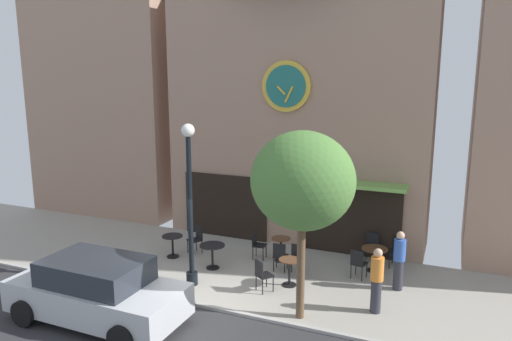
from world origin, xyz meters
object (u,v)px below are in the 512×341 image
at_px(street_lamp, 190,205).
at_px(pedestrian_orange, 377,280).
at_px(pedestrian_blue, 399,260).
at_px(parked_car_silver, 97,291).
at_px(cafe_chair_by_entrance, 197,237).
at_px(street_tree, 302,181).
at_px(cafe_table_rightmost, 212,251).
at_px(cafe_chair_under_awning, 394,249).
at_px(cafe_chair_outer, 297,257).
at_px(cafe_chair_right_end, 280,255).
at_px(cafe_table_leftmost, 374,254).
at_px(cafe_chair_near_tree, 262,273).
at_px(cafe_chair_left_end, 372,245).
at_px(cafe_table_center_left, 289,268).
at_px(cafe_chair_corner, 257,243).
at_px(cafe_table_near_door, 281,246).
at_px(cafe_chair_near_lamp, 358,262).
at_px(cafe_table_center, 172,242).

xyz_separation_m(street_lamp, pedestrian_orange, (5.03, 0.38, -1.45)).
distance_m(pedestrian_blue, parked_car_silver, 7.88).
bearing_deg(cafe_chair_by_entrance, street_tree, -32.04).
xyz_separation_m(cafe_table_rightmost, cafe_chair_under_awning, (5.07, 2.35, -0.02)).
distance_m(cafe_chair_outer, pedestrian_blue, 2.90).
bearing_deg(cafe_chair_right_end, cafe_table_rightmost, -163.58).
height_order(cafe_table_rightmost, cafe_table_leftmost, cafe_table_rightmost).
distance_m(cafe_chair_near_tree, parked_car_silver, 4.25).
bearing_deg(cafe_chair_left_end, cafe_table_rightmost, -150.35).
bearing_deg(cafe_chair_right_end, cafe_table_center_left, -54.58).
distance_m(cafe_chair_outer, pedestrian_orange, 2.92).
distance_m(cafe_table_rightmost, cafe_chair_corner, 1.59).
relative_size(cafe_table_near_door, cafe_chair_outer, 0.84).
height_order(cafe_chair_near_tree, parked_car_silver, parked_car_silver).
relative_size(cafe_chair_under_awning, cafe_chair_by_entrance, 1.00).
bearing_deg(cafe_table_leftmost, cafe_chair_by_entrance, -172.73).
relative_size(cafe_chair_right_end, pedestrian_orange, 0.54).
distance_m(cafe_table_rightmost, cafe_chair_left_end, 5.05).
bearing_deg(pedestrian_orange, cafe_table_rightmost, 170.27).
bearing_deg(cafe_chair_near_lamp, cafe_chair_by_entrance, 179.66).
relative_size(cafe_chair_near_tree, cafe_chair_outer, 1.00).
xyz_separation_m(cafe_chair_by_entrance, cafe_chair_corner, (2.05, 0.30, 0.00)).
relative_size(cafe_chair_near_lamp, cafe_chair_outer, 1.00).
xyz_separation_m(cafe_chair_under_awning, cafe_chair_corner, (-4.12, -1.08, 0.00)).
relative_size(street_lamp, cafe_chair_right_end, 5.06).
height_order(street_lamp, cafe_chair_by_entrance, street_lamp).
bearing_deg(cafe_table_near_door, cafe_chair_near_tree, -83.01).
height_order(cafe_table_leftmost, cafe_chair_right_end, cafe_chair_right_end).
xyz_separation_m(street_tree, cafe_chair_near_tree, (-1.38, 0.94, -2.87)).
bearing_deg(cafe_chair_right_end, street_tree, -59.85).
xyz_separation_m(cafe_table_leftmost, cafe_chair_near_lamp, (-0.34, -0.76, -0.00)).
bearing_deg(pedestrian_blue, cafe_table_center_left, -162.07).
bearing_deg(cafe_table_center_left, parked_car_silver, -134.91).
relative_size(street_lamp, cafe_chair_left_end, 5.06).
height_order(cafe_table_center, pedestrian_blue, pedestrian_blue).
relative_size(street_lamp, cafe_chair_under_awning, 5.06).
bearing_deg(pedestrian_orange, cafe_chair_near_lamp, 113.71).
bearing_deg(cafe_chair_corner, street_lamp, -110.40).
bearing_deg(street_tree, cafe_table_near_door, 117.35).
distance_m(cafe_chair_corner, pedestrian_orange, 4.63).
bearing_deg(cafe_table_leftmost, cafe_chair_left_end, 104.03).
bearing_deg(cafe_chair_left_end, cafe_chair_by_entrance, -164.50).
bearing_deg(cafe_chair_right_end, cafe_table_leftmost, 23.20).
relative_size(cafe_table_near_door, cafe_table_center_left, 0.98).
bearing_deg(cafe_table_leftmost, cafe_table_rightmost, -159.65).
relative_size(cafe_chair_corner, cafe_chair_near_tree, 1.00).
height_order(cafe_chair_left_end, cafe_chair_corner, same).
height_order(street_lamp, cafe_table_rightmost, street_lamp).
distance_m(cafe_chair_left_end, pedestrian_blue, 2.10).
height_order(cafe_table_leftmost, pedestrian_blue, pedestrian_blue).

